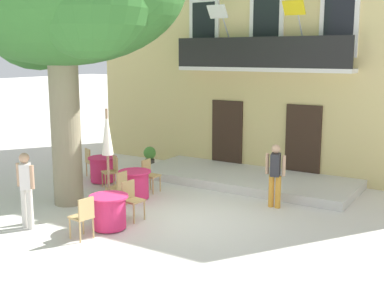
# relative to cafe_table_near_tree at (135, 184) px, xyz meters

# --- Properties ---
(ground_plane) EXTENTS (120.00, 120.00, 0.00)m
(ground_plane) POSITION_rel_cafe_table_near_tree_xyz_m (1.94, -0.67, -0.39)
(ground_plane) COLOR silver
(building_facade) EXTENTS (13.00, 5.09, 7.50)m
(building_facade) POSITION_rel_cafe_table_near_tree_xyz_m (1.77, 6.32, 3.36)
(building_facade) COLOR #DBC67F
(building_facade) RESTS_ON ground
(entrance_step_platform) EXTENTS (6.48, 2.55, 0.25)m
(entrance_step_platform) POSITION_rel_cafe_table_near_tree_xyz_m (1.77, 3.05, -0.27)
(entrance_step_platform) COLOR silver
(entrance_step_platform) RESTS_ON ground
(cafe_table_near_tree) EXTENTS (0.86, 0.86, 0.76)m
(cafe_table_near_tree) POSITION_rel_cafe_table_near_tree_xyz_m (0.00, 0.00, 0.00)
(cafe_table_near_tree) COLOR #E52D66
(cafe_table_near_tree) RESTS_ON ground
(cafe_chair_near_tree_0) EXTENTS (0.41, 0.41, 0.91)m
(cafe_chair_near_tree_0) POSITION_rel_cafe_table_near_tree_xyz_m (0.09, -0.75, 0.14)
(cafe_chair_near_tree_0) COLOR tan
(cafe_chair_near_tree_0) RESTS_ON ground
(cafe_chair_near_tree_1) EXTENTS (0.40, 0.40, 0.91)m
(cafe_chair_near_tree_1) POSITION_rel_cafe_table_near_tree_xyz_m (-0.08, 0.75, 0.14)
(cafe_chair_near_tree_1) COLOR tan
(cafe_chair_near_tree_1) RESTS_ON ground
(cafe_table_middle) EXTENTS (0.86, 0.86, 0.76)m
(cafe_table_middle) POSITION_rel_cafe_table_near_tree_xyz_m (0.96, -2.10, 0.00)
(cafe_table_middle) COLOR #E52D66
(cafe_table_middle) RESTS_ON ground
(cafe_chair_middle_0) EXTENTS (0.45, 0.45, 0.91)m
(cafe_chair_middle_0) POSITION_rel_cafe_table_near_tree_xyz_m (0.98, -1.35, 0.14)
(cafe_chair_middle_0) COLOR tan
(cafe_chair_middle_0) RESTS_ON ground
(cafe_chair_middle_1) EXTENTS (0.45, 0.45, 0.91)m
(cafe_chair_middle_1) POSITION_rel_cafe_table_near_tree_xyz_m (0.93, -2.85, 0.14)
(cafe_chair_middle_1) COLOR tan
(cafe_chair_middle_1) RESTS_ON ground
(cafe_table_front) EXTENTS (0.86, 0.86, 0.76)m
(cafe_table_front) POSITION_rel_cafe_table_near_tree_xyz_m (-1.91, 0.86, 0.00)
(cafe_table_front) COLOR #E52D66
(cafe_table_front) RESTS_ON ground
(cafe_chair_front_0) EXTENTS (0.55, 0.55, 0.91)m
(cafe_chair_front_0) POSITION_rel_cafe_table_near_tree_xyz_m (-1.24, 0.51, 0.14)
(cafe_chair_front_0) COLOR tan
(cafe_chair_front_0) RESTS_ON ground
(cafe_chair_front_1) EXTENTS (0.53, 0.53, 0.91)m
(cafe_chair_front_1) POSITION_rel_cafe_table_near_tree_xyz_m (-2.62, 1.11, 0.14)
(cafe_chair_front_1) COLOR tan
(cafe_chair_front_1) RESTS_ON ground
(cafe_umbrella) EXTENTS (0.44, 0.44, 2.55)m
(cafe_umbrella) POSITION_rel_cafe_table_near_tree_xyz_m (0.23, -1.28, 1.27)
(cafe_umbrella) COLOR #997A56
(cafe_umbrella) RESTS_ON ground
(ground_planter_left) EXTENTS (0.41, 0.41, 0.73)m
(ground_planter_left) POSITION_rel_cafe_table_near_tree_xyz_m (-1.82, 3.08, 0.02)
(ground_planter_left) COLOR #47423D
(ground_planter_left) RESTS_ON ground
(pedestrian_near_entrance) EXTENTS (0.53, 0.40, 1.71)m
(pedestrian_near_entrance) POSITION_rel_cafe_table_near_tree_xyz_m (-0.59, -3.03, 0.57)
(pedestrian_near_entrance) COLOR silver
(pedestrian_near_entrance) RESTS_ON ground
(pedestrian_mid_plaza) EXTENTS (0.53, 0.38, 1.61)m
(pedestrian_mid_plaza) POSITION_rel_cafe_table_near_tree_xyz_m (3.44, 1.28, 0.52)
(pedestrian_mid_plaza) COLOR gold
(pedestrian_mid_plaza) RESTS_ON ground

